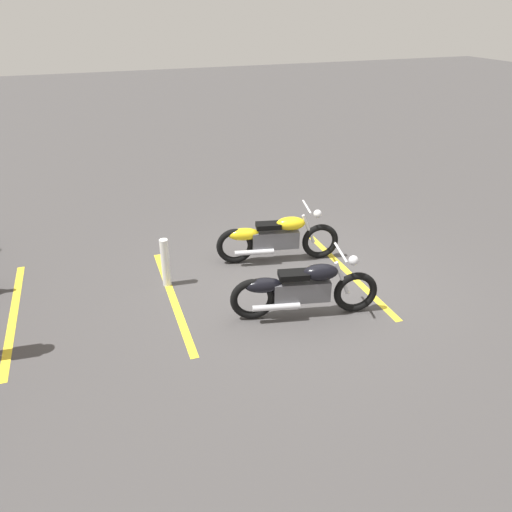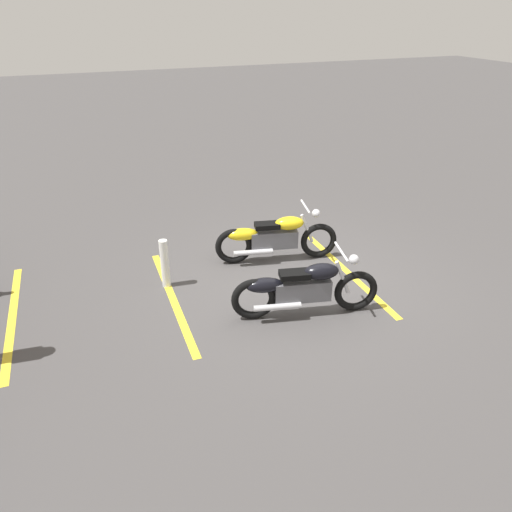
% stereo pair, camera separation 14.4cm
% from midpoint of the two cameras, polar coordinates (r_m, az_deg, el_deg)
% --- Properties ---
extents(ground_plane, '(60.00, 60.00, 0.00)m').
position_cam_midpoint_polar(ground_plane, '(8.44, 4.90, -2.94)').
color(ground_plane, '#474444').
extents(motorcycle_bright_foreground, '(2.20, 0.74, 1.04)m').
position_cam_midpoint_polar(motorcycle_bright_foreground, '(8.88, 1.59, 2.16)').
color(motorcycle_bright_foreground, black).
rests_on(motorcycle_bright_foreground, ground).
extents(motorcycle_dark_foreground, '(2.19, 0.75, 1.04)m').
position_cam_midpoint_polar(motorcycle_dark_foreground, '(7.35, 4.77, -3.71)').
color(motorcycle_dark_foreground, black).
rests_on(motorcycle_dark_foreground, ground).
extents(bollard_post, '(0.14, 0.14, 0.83)m').
position_cam_midpoint_polar(bollard_post, '(8.24, -10.94, -0.86)').
color(bollard_post, white).
rests_on(bollard_post, ground).
extents(parking_stripe_near, '(0.21, 3.20, 0.01)m').
position_cam_midpoint_polar(parking_stripe_near, '(8.85, 9.93, -1.71)').
color(parking_stripe_near, yellow).
rests_on(parking_stripe_near, ground).
extents(parking_stripe_mid, '(0.21, 3.20, 0.01)m').
position_cam_midpoint_polar(parking_stripe_mid, '(8.06, -10.06, -4.86)').
color(parking_stripe_mid, yellow).
rests_on(parking_stripe_mid, ground).
extents(parking_stripe_far, '(0.21, 3.20, 0.01)m').
position_cam_midpoint_polar(parking_stripe_far, '(8.37, -26.71, -6.36)').
color(parking_stripe_far, yellow).
rests_on(parking_stripe_far, ground).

